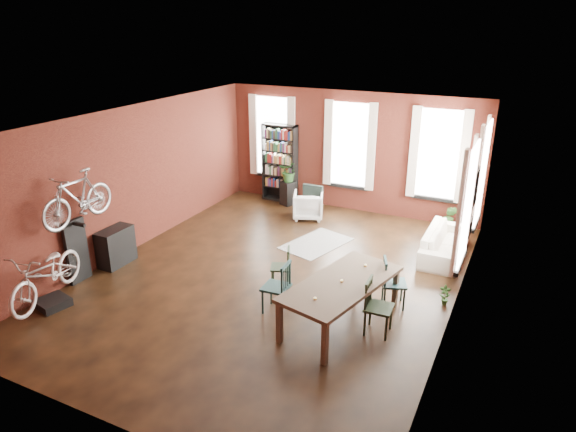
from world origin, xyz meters
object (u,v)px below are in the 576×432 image
Objects in this scene: bicycle_floor at (42,250)px; console_table at (116,247)px; bike_trainer at (53,303)px; dining_chair_b at (280,267)px; cream_sofa at (446,238)px; bookshelf at (280,163)px; plant_stand at (288,193)px; dining_chair_a at (276,287)px; white_armchair at (308,204)px; dining_chair_d at (394,283)px; dining_table at (341,303)px; dining_chair_c at (379,307)px.

console_table is at bearing 80.52° from bicycle_floor.
bike_trainer is at bearing -34.07° from bicycle_floor.
cream_sofa is at bearing 113.86° from dining_chair_b.
dining_chair_b reaches higher than bike_trainer.
console_table is at bearing -103.83° from bookshelf.
bicycle_floor is at bearing -102.39° from plant_stand.
white_armchair is (-1.35, 4.46, -0.10)m from dining_chair_a.
plant_stand is at bearing 24.23° from dining_chair_d.
dining_table is at bearing -54.02° from bookshelf.
console_table is 5.23m from plant_stand.
white_armchair is at bearing 22.29° from dining_chair_d.
dining_chair_a is 0.95m from dining_chair_b.
bookshelf is at bearing 81.21° from bike_trainer.
dining_chair_a is 1.84m from dining_chair_c.
bookshelf reaches higher than dining_chair_d.
dining_chair_a is 4.11m from bike_trainer.
bookshelf is 7.13m from bicycle_floor.
dining_chair_a is at bearing 85.22° from white_armchair.
bicycle_floor is at bearing 104.52° from dining_chair_c.
dining_chair_a is at bearing 9.34° from bicycle_floor.
white_armchair is 0.40× the size of bicycle_floor.
bookshelf reaches higher than dining_chair_a.
bookshelf is 1.13× the size of bicycle_floor.
cream_sofa is at bearing 27.14° from bicycle_floor.
dining_chair_a is 1.21× the size of dining_chair_b.
plant_stand is at bearing -33.28° from bookshelf.
dining_chair_c is 5.92m from bicycle_floor.
white_armchair is 1.50× the size of bike_trainer.
dining_table is at bearing 87.66° from dining_chair_c.
dining_chair_a reaches higher than dining_chair_d.
bike_trainer is at bearing 47.03° from white_armchair.
dining_chair_d is 4.63m from white_armchair.
bike_trainer is at bearing -76.00° from dining_chair_b.
bicycle_floor is at bearing -85.30° from console_table.
bookshelf is 3.26× the size of plant_stand.
bike_trainer is (-3.38, -2.54, -0.32)m from dining_chair_b.
dining_chair_d is 5.78m from plant_stand.
dining_table is at bearing 98.66° from white_armchair.
dining_table is 1.21× the size of bicycle_floor.
dining_chair_d is 0.48× the size of bicycle_floor.
plant_stand is (-4.58, 1.46, -0.07)m from cream_sofa.
white_armchair is (-2.52, 4.33, -0.01)m from dining_table.
dining_chair_b is at bearing 22.22° from bicycle_floor.
bike_trainer is 0.76× the size of plant_stand.
bike_trainer is at bearing -98.79° from bookshelf.
white_armchair is 6.57m from bike_trainer.
dining_chair_b is at bearing 36.85° from bike_trainer.
dining_chair_b is at bearing 167.62° from dining_table.
dining_chair_c is 1.87× the size of bike_trainer.
bike_trainer is at bearing 95.14° from dining_chair_d.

